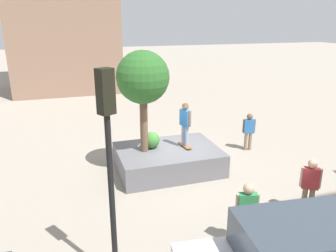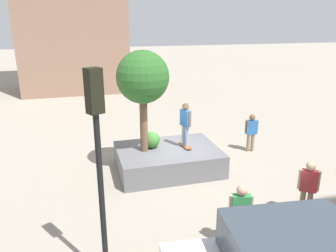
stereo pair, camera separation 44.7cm
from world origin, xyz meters
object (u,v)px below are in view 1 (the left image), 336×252
at_px(bystander_watching, 247,211).
at_px(plaza_tree, 143,78).
at_px(planter_ledge, 168,159).
at_px(pedestrian_crossing, 310,183).
at_px(skateboard, 185,145).
at_px(traffic_light_corner, 108,146).
at_px(skateboarder, 185,121).
at_px(passerby_with_bag, 249,129).

bearing_deg(bystander_watching, plaza_tree, -74.38).
relative_size(planter_ledge, pedestrian_crossing, 2.19).
relative_size(skateboard, pedestrian_crossing, 0.48).
distance_m(traffic_light_corner, pedestrian_crossing, 6.28).
xyz_separation_m(skateboarder, traffic_light_corner, (3.48, 4.99, 1.29)).
bearing_deg(plaza_tree, skateboard, 176.86).
height_order(plaza_tree, bystander_watching, plaza_tree).
bearing_deg(plaza_tree, pedestrian_crossing, 133.14).
distance_m(pedestrian_crossing, passerby_with_bag, 5.03).
relative_size(plaza_tree, pedestrian_crossing, 2.12).
distance_m(planter_ledge, passerby_with_bag, 4.09).
height_order(skateboard, bystander_watching, bystander_watching).
bearing_deg(skateboard, bystander_watching, 87.79).
distance_m(pedestrian_crossing, bystander_watching, 2.63).
height_order(plaza_tree, skateboard, plaza_tree).
distance_m(planter_ledge, traffic_light_corner, 6.36).
bearing_deg(passerby_with_bag, skateboard, 14.66).
relative_size(traffic_light_corner, passerby_with_bag, 2.81).
bearing_deg(planter_ledge, bystander_watching, 95.70).
distance_m(traffic_light_corner, passerby_with_bag, 9.22).
bearing_deg(skateboard, pedestrian_crossing, 119.86).
xyz_separation_m(traffic_light_corner, pedestrian_crossing, (-5.82, -0.92, -2.18)).
bearing_deg(planter_ledge, traffic_light_corner, 60.60).
height_order(pedestrian_crossing, bystander_watching, bystander_watching).
distance_m(plaza_tree, skateboard, 3.06).
bearing_deg(plaza_tree, passerby_with_bag, -170.91).
distance_m(skateboard, traffic_light_corner, 6.49).
xyz_separation_m(skateboarder, bystander_watching, (0.19, 4.82, -0.88)).
bearing_deg(passerby_with_bag, bystander_watching, 58.52).
height_order(planter_ledge, skateboard, skateboard).
bearing_deg(pedestrian_crossing, traffic_light_corner, 8.93).
bearing_deg(skateboarder, pedestrian_crossing, 119.86).
bearing_deg(traffic_light_corner, skateboard, -124.95).
height_order(planter_ledge, traffic_light_corner, traffic_light_corner).
xyz_separation_m(plaza_tree, traffic_light_corner, (1.93, 5.07, -0.38)).
distance_m(plaza_tree, pedestrian_crossing, 6.25).
bearing_deg(planter_ledge, pedestrian_crossing, 126.38).
relative_size(traffic_light_corner, bystander_watching, 2.67).
distance_m(skateboard, passerby_with_bag, 3.40).
bearing_deg(bystander_watching, skateboard, -92.21).
relative_size(passerby_with_bag, bystander_watching, 0.95).
bearing_deg(skateboarder, traffic_light_corner, 55.05).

